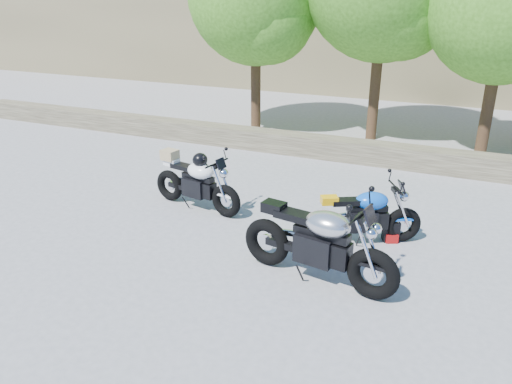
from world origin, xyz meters
TOP-DOWN VIEW (x-y plane):
  - ground at (0.00, 0.00)m, footprint 90.00×90.00m
  - stone_wall at (0.00, 5.50)m, footprint 22.00×0.55m
  - tree_decid_right at (3.71, 6.94)m, footprint 3.54×3.54m
  - silver_bike at (1.58, -0.01)m, footprint 2.37×0.76m
  - white_bike at (-1.25, 1.53)m, footprint 1.98×0.67m
  - blue_bike at (1.93, 1.37)m, footprint 1.76×1.05m
  - backpack at (2.33, 1.63)m, footprint 0.31×0.29m

SIDE VIEW (x-z plane):
  - ground at x=0.00m, z-range 0.00..0.00m
  - backpack at x=2.33m, z-range -0.01..0.34m
  - stone_wall at x=0.00m, z-range 0.00..0.50m
  - blue_bike at x=1.93m, z-range -0.01..0.95m
  - white_bike at x=-1.25m, z-range -0.01..1.09m
  - silver_bike at x=1.58m, z-range -0.02..1.18m
  - tree_decid_right at x=3.71m, z-range 0.79..6.20m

